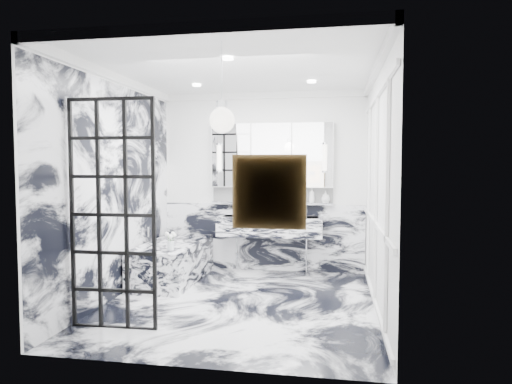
% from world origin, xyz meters
% --- Properties ---
extents(floor, '(3.60, 3.60, 0.00)m').
position_xyz_m(floor, '(0.00, 0.00, 0.00)').
color(floor, white).
rests_on(floor, ground).
extents(ceiling, '(3.60, 3.60, 0.00)m').
position_xyz_m(ceiling, '(0.00, 0.00, 2.80)').
color(ceiling, white).
rests_on(ceiling, wall_back).
extents(wall_back, '(3.60, 0.00, 3.60)m').
position_xyz_m(wall_back, '(0.00, 1.80, 1.40)').
color(wall_back, white).
rests_on(wall_back, floor).
extents(wall_front, '(3.60, 0.00, 3.60)m').
position_xyz_m(wall_front, '(0.00, -1.80, 1.40)').
color(wall_front, white).
rests_on(wall_front, floor).
extents(wall_left, '(0.00, 3.60, 3.60)m').
position_xyz_m(wall_left, '(-1.60, 0.00, 1.40)').
color(wall_left, white).
rests_on(wall_left, floor).
extents(wall_right, '(0.00, 3.60, 3.60)m').
position_xyz_m(wall_right, '(1.60, 0.00, 1.40)').
color(wall_right, white).
rests_on(wall_right, floor).
extents(marble_clad_back, '(3.18, 0.05, 1.05)m').
position_xyz_m(marble_clad_back, '(0.00, 1.78, 0.53)').
color(marble_clad_back, white).
rests_on(marble_clad_back, floor).
extents(marble_clad_left, '(0.02, 3.56, 2.68)m').
position_xyz_m(marble_clad_left, '(-1.59, 0.00, 1.34)').
color(marble_clad_left, white).
rests_on(marble_clad_left, floor).
extents(panel_molding, '(0.03, 3.40, 2.30)m').
position_xyz_m(panel_molding, '(1.58, 0.00, 1.30)').
color(panel_molding, white).
rests_on(panel_molding, floor).
extents(soap_bottle_a, '(0.10, 0.10, 0.23)m').
position_xyz_m(soap_bottle_a, '(0.78, 1.71, 1.20)').
color(soap_bottle_a, '#8C5919').
rests_on(soap_bottle_a, ledge).
extents(soap_bottle_b, '(0.09, 0.10, 0.19)m').
position_xyz_m(soap_bottle_b, '(0.99, 1.71, 1.18)').
color(soap_bottle_b, '#4C4C51').
rests_on(soap_bottle_b, ledge).
extents(soap_bottle_c, '(0.16, 0.16, 0.17)m').
position_xyz_m(soap_bottle_c, '(0.99, 1.71, 1.17)').
color(soap_bottle_c, silver).
rests_on(soap_bottle_c, ledge).
extents(face_pot, '(0.15, 0.15, 0.15)m').
position_xyz_m(face_pot, '(0.14, 1.71, 1.17)').
color(face_pot, white).
rests_on(face_pot, ledge).
extents(amber_bottle, '(0.04, 0.04, 0.10)m').
position_xyz_m(amber_bottle, '(0.66, 1.71, 1.14)').
color(amber_bottle, '#8C5919').
rests_on(amber_bottle, ledge).
extents(flower_vase, '(0.09, 0.09, 0.12)m').
position_xyz_m(flower_vase, '(-1.00, 0.34, 0.61)').
color(flower_vase, silver).
rests_on(flower_vase, bathtub).
extents(crittall_door, '(0.88, 0.06, 2.33)m').
position_xyz_m(crittall_door, '(-1.10, -1.04, 1.16)').
color(crittall_door, black).
rests_on(crittall_door, floor).
extents(artwork, '(0.49, 0.05, 0.49)m').
position_xyz_m(artwork, '(0.61, -1.76, 1.46)').
color(artwork, '#BD6313').
rests_on(artwork, wall_front).
extents(pendant_light, '(0.22, 0.22, 0.22)m').
position_xyz_m(pendant_light, '(0.13, -1.39, 2.06)').
color(pendant_light, white).
rests_on(pendant_light, ceiling).
extents(trough_sink, '(1.60, 0.45, 0.30)m').
position_xyz_m(trough_sink, '(0.15, 1.55, 0.73)').
color(trough_sink, silver).
rests_on(trough_sink, wall_back).
extents(ledge, '(1.90, 0.14, 0.04)m').
position_xyz_m(ledge, '(0.15, 1.72, 1.07)').
color(ledge, silver).
rests_on(ledge, wall_back).
extents(subway_tile, '(1.90, 0.03, 0.23)m').
position_xyz_m(subway_tile, '(0.15, 1.78, 1.21)').
color(subway_tile, white).
rests_on(subway_tile, wall_back).
extents(mirror_cabinet, '(1.90, 0.16, 1.00)m').
position_xyz_m(mirror_cabinet, '(0.15, 1.73, 1.82)').
color(mirror_cabinet, white).
rests_on(mirror_cabinet, wall_back).
extents(sconce_left, '(0.07, 0.07, 0.40)m').
position_xyz_m(sconce_left, '(-0.67, 1.63, 1.78)').
color(sconce_left, white).
rests_on(sconce_left, mirror_cabinet).
extents(sconce_right, '(0.07, 0.07, 0.40)m').
position_xyz_m(sconce_right, '(0.97, 1.63, 1.78)').
color(sconce_right, white).
rests_on(sconce_right, mirror_cabinet).
extents(bathtub, '(0.75, 1.65, 0.55)m').
position_xyz_m(bathtub, '(-1.18, 0.90, 0.28)').
color(bathtub, silver).
rests_on(bathtub, floor).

